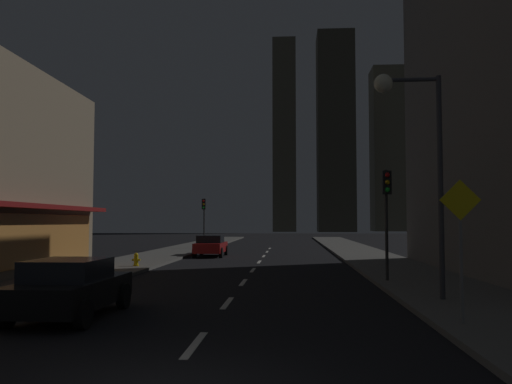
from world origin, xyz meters
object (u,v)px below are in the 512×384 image
car_parked_near (70,288)px  street_lamp_right (411,130)px  traffic_light_near_right (387,200)px  traffic_light_far_left (204,212)px  fire_hydrant_far_left (136,260)px  pedestrian_crossing_sign (461,238)px  car_parked_far (211,246)px

car_parked_near → street_lamp_right: 10.34m
traffic_light_near_right → traffic_light_far_left: same height
fire_hydrant_far_left → traffic_light_near_right: (11.40, -5.86, 2.74)m
traffic_light_near_right → car_parked_near: bearing=-140.8°
fire_hydrant_far_left → pedestrian_crossing_sign: bearing=-50.9°
car_parked_near → pedestrian_crossing_sign: size_ratio=1.34×
car_parked_near → street_lamp_right: (8.98, 2.76, 4.33)m
car_parked_far → traffic_light_far_left: bearing=102.6°
fire_hydrant_far_left → pedestrian_crossing_sign: pedestrian_crossing_sign is taller
car_parked_near → fire_hydrant_far_left: size_ratio=6.48×
car_parked_far → traffic_light_near_right: 18.18m
car_parked_near → pedestrian_crossing_sign: 9.33m
car_parked_near → street_lamp_right: size_ratio=0.64×
car_parked_far → street_lamp_right: (8.98, -20.21, 4.33)m
car_parked_far → traffic_light_far_left: size_ratio=1.01×
fire_hydrant_far_left → traffic_light_near_right: size_ratio=0.16×
street_lamp_right → pedestrian_crossing_sign: size_ratio=2.09×
car_parked_far → fire_hydrant_far_left: (-2.30, -9.69, -0.29)m
car_parked_far → traffic_light_far_left: traffic_light_far_left is taller
car_parked_far → traffic_light_near_right: traffic_light_near_right is taller
car_parked_far → traffic_light_near_right: size_ratio=1.01×
car_parked_near → car_parked_far: bearing=90.0°
car_parked_near → fire_hydrant_far_left: car_parked_near is taller
traffic_light_near_right → pedestrian_crossing_sign: 8.38m
car_parked_near → street_lamp_right: street_lamp_right is taller
traffic_light_far_left → fire_hydrant_far_left: bearing=-91.3°
fire_hydrant_far_left → pedestrian_crossing_sign: size_ratio=0.21×
traffic_light_far_left → pedestrian_crossing_sign: size_ratio=1.33×
car_parked_near → traffic_light_near_right: 12.00m
traffic_light_near_right → street_lamp_right: bearing=-91.5°
car_parked_far → traffic_light_near_right: bearing=-59.7°
street_lamp_right → pedestrian_crossing_sign: street_lamp_right is taller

